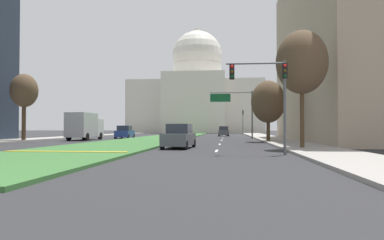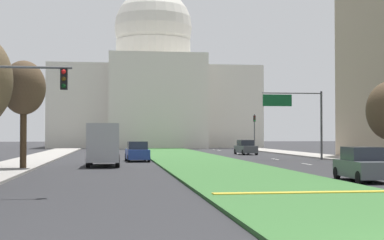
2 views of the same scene
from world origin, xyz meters
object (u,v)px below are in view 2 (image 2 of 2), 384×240
(capitol_building, at_px, (154,89))
(sedan_distant, at_px, (246,148))
(sedan_lead_stopped, at_px, (363,165))
(overhead_guide_sign, at_px, (299,110))
(traffic_light_far_right, at_px, (254,128))
(sedan_midblock, at_px, (137,152))
(box_truck_delivery, at_px, (104,144))
(street_tree_left_mid, at_px, (24,89))
(traffic_light_near_left, at_px, (11,99))

(capitol_building, relative_size, sedan_distant, 8.35)
(sedan_lead_stopped, distance_m, sedan_distant, 38.03)
(capitol_building, height_order, overhead_guide_sign, capitol_building)
(traffic_light_far_right, bearing_deg, sedan_lead_stopped, -97.67)
(sedan_lead_stopped, bearing_deg, traffic_light_far_right, 82.33)
(sedan_midblock, bearing_deg, traffic_light_far_right, 56.79)
(sedan_midblock, xyz_separation_m, box_truck_delivery, (-2.82, -7.11, 0.85))
(overhead_guide_sign, xyz_separation_m, street_tree_left_mid, (-23.35, -12.25, 0.81))
(capitol_building, distance_m, traffic_light_near_left, 84.64)
(traffic_light_near_left, xyz_separation_m, traffic_light_far_right, (23.29, 53.91, -0.48))
(street_tree_left_mid, distance_m, sedan_midblock, 14.49)
(box_truck_delivery, bearing_deg, overhead_guide_sign, 24.56)
(traffic_light_near_left, xyz_separation_m, overhead_guide_sign, (21.27, 28.67, 0.87))
(sedan_lead_stopped, bearing_deg, overhead_guide_sign, 79.10)
(street_tree_left_mid, bearing_deg, sedan_midblock, 53.91)
(traffic_light_far_right, bearing_deg, sedan_distant, -109.19)
(sedan_distant, bearing_deg, traffic_light_far_right, 70.81)
(overhead_guide_sign, relative_size, box_truck_delivery, 1.02)
(overhead_guide_sign, relative_size, sedan_distant, 1.45)
(capitol_building, distance_m, traffic_light_far_right, 32.93)
(sedan_lead_stopped, bearing_deg, sedan_distant, 85.88)
(capitol_building, relative_size, box_truck_delivery, 5.86)
(traffic_light_far_right, bearing_deg, street_tree_left_mid, -124.08)
(sedan_lead_stopped, bearing_deg, traffic_light_near_left, -163.88)
(overhead_guide_sign, height_order, sedan_lead_stopped, overhead_guide_sign)
(overhead_guide_sign, relative_size, street_tree_left_mid, 0.88)
(sedan_lead_stopped, height_order, sedan_distant, sedan_lead_stopped)
(street_tree_left_mid, height_order, sedan_midblock, street_tree_left_mid)
(traffic_light_near_left, relative_size, box_truck_delivery, 0.81)
(traffic_light_far_right, height_order, sedan_midblock, traffic_light_far_right)
(traffic_light_near_left, bearing_deg, sedan_lead_stopped, 16.12)
(street_tree_left_mid, distance_m, box_truck_delivery, 7.62)
(sedan_lead_stopped, bearing_deg, sedan_midblock, 115.18)
(capitol_building, bearing_deg, street_tree_left_mid, -101.20)
(traffic_light_near_left, height_order, street_tree_left_mid, street_tree_left_mid)
(sedan_lead_stopped, xyz_separation_m, box_truck_delivery, (-13.49, 15.59, 0.86))
(sedan_midblock, bearing_deg, sedan_lead_stopped, -64.82)
(capitol_building, height_order, traffic_light_near_left, capitol_building)
(traffic_light_near_left, bearing_deg, sedan_midblock, 77.68)
(traffic_light_near_left, xyz_separation_m, street_tree_left_mid, (-2.08, 16.42, 1.68))
(overhead_guide_sign, xyz_separation_m, box_truck_delivery, (-18.08, -8.26, -2.99))
(traffic_light_far_right, xyz_separation_m, street_tree_left_mid, (-25.36, -37.49, 2.16))
(capitol_building, bearing_deg, sedan_lead_stopped, -86.04)
(traffic_light_near_left, distance_m, street_tree_left_mid, 16.64)
(capitol_building, relative_size, traffic_light_far_right, 7.21)
(sedan_lead_stopped, distance_m, sedan_midblock, 25.08)
(capitol_building, relative_size, street_tree_left_mid, 5.07)
(street_tree_left_mid, bearing_deg, overhead_guide_sign, 27.68)
(capitol_building, distance_m, sedan_lead_stopped, 79.61)
(traffic_light_far_right, distance_m, sedan_midblock, 31.65)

